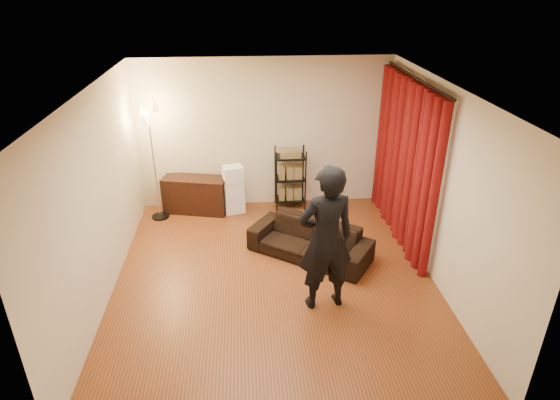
{
  "coord_description": "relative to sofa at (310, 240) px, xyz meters",
  "views": [
    {
      "loc": [
        -0.38,
        -5.53,
        3.94
      ],
      "look_at": [
        0.1,
        0.3,
        1.1
      ],
      "focal_mm": 30.0,
      "sensor_mm": 36.0,
      "label": 1
    }
  ],
  "objects": [
    {
      "name": "floor",
      "position": [
        -0.58,
        -0.56,
        -0.27
      ],
      "size": [
        5.0,
        5.0,
        0.0
      ],
      "primitive_type": "plane",
      "color": "brown",
      "rests_on": "ground"
    },
    {
      "name": "ceiling",
      "position": [
        -0.58,
        -0.56,
        2.43
      ],
      "size": [
        5.0,
        5.0,
        0.0
      ],
      "primitive_type": "plane",
      "rotation": [
        3.14,
        0.0,
        0.0
      ],
      "color": "white",
      "rests_on": "ground"
    },
    {
      "name": "wall_back",
      "position": [
        -0.58,
        1.94,
        1.08
      ],
      "size": [
        5.0,
        0.0,
        5.0
      ],
      "primitive_type": "plane",
      "rotation": [
        1.57,
        0.0,
        0.0
      ],
      "color": "beige",
      "rests_on": "ground"
    },
    {
      "name": "wall_front",
      "position": [
        -0.58,
        -3.06,
        1.08
      ],
      "size": [
        5.0,
        0.0,
        5.0
      ],
      "primitive_type": "plane",
      "rotation": [
        -1.57,
        0.0,
        0.0
      ],
      "color": "beige",
      "rests_on": "ground"
    },
    {
      "name": "wall_left",
      "position": [
        -2.83,
        -0.56,
        1.08
      ],
      "size": [
        0.0,
        5.0,
        5.0
      ],
      "primitive_type": "plane",
      "rotation": [
        1.57,
        0.0,
        1.57
      ],
      "color": "beige",
      "rests_on": "ground"
    },
    {
      "name": "wall_right",
      "position": [
        1.67,
        -0.56,
        1.08
      ],
      "size": [
        0.0,
        5.0,
        5.0
      ],
      "primitive_type": "plane",
      "rotation": [
        1.57,
        0.0,
        -1.57
      ],
      "color": "beige",
      "rests_on": "ground"
    },
    {
      "name": "curtain_rod",
      "position": [
        1.57,
        0.57,
        2.31
      ],
      "size": [
        0.04,
        2.65,
        0.04
      ],
      "primitive_type": "cylinder",
      "rotation": [
        1.57,
        0.0,
        0.0
      ],
      "color": "black",
      "rests_on": "wall_right"
    },
    {
      "name": "curtain",
      "position": [
        1.55,
        0.57,
        1.0
      ],
      "size": [
        0.22,
        2.65,
        2.55
      ],
      "primitive_type": null,
      "color": "maroon",
      "rests_on": "ground"
    },
    {
      "name": "sofa",
      "position": [
        0.0,
        0.0,
        0.0
      ],
      "size": [
        1.93,
        1.65,
        0.54
      ],
      "primitive_type": "imported",
      "rotation": [
        0.0,
        0.0,
        -0.61
      ],
      "color": "black",
      "rests_on": "ground"
    },
    {
      "name": "person",
      "position": [
        0.02,
        -1.17,
        0.71
      ],
      "size": [
        0.79,
        0.59,
        1.96
      ],
      "primitive_type": "imported",
      "rotation": [
        0.0,
        0.0,
        3.31
      ],
      "color": "black",
      "rests_on": "ground"
    },
    {
      "name": "media_cabinet",
      "position": [
        -1.86,
        1.67,
        0.06
      ],
      "size": [
        1.2,
        0.67,
        0.66
      ],
      "primitive_type": "cube",
      "rotation": [
        0.0,
        0.0,
        -0.23
      ],
      "color": "black",
      "rests_on": "ground"
    },
    {
      "name": "storage_boxes",
      "position": [
        -1.17,
        1.58,
        0.18
      ],
      "size": [
        0.42,
        0.38,
        0.89
      ],
      "primitive_type": null,
      "rotation": [
        0.0,
        0.0,
        0.28
      ],
      "color": "white",
      "rests_on": "ground"
    },
    {
      "name": "wire_shelf",
      "position": [
        -0.13,
        1.72,
        0.3
      ],
      "size": [
        0.58,
        0.45,
        1.14
      ],
      "primitive_type": null,
      "rotation": [
        0.0,
        0.0,
        -0.18
      ],
      "color": "black",
      "rests_on": "ground"
    },
    {
      "name": "floor_lamp",
      "position": [
        -2.49,
        1.47,
        0.75
      ],
      "size": [
        0.42,
        0.42,
        2.04
      ],
      "primitive_type": null,
      "rotation": [
        0.0,
        0.0,
        0.16
      ],
      "color": "silver",
      "rests_on": "ground"
    }
  ]
}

